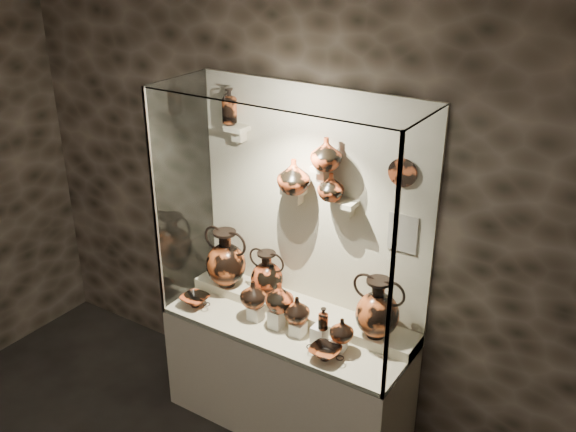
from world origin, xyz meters
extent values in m
cube|color=black|center=(0.00, 2.50, 1.60)|extent=(5.00, 0.02, 3.20)
cube|color=beige|center=(0.00, 2.18, 0.40)|extent=(1.70, 0.60, 0.80)
cube|color=#BDB193|center=(0.00, 2.18, 0.82)|extent=(1.68, 0.58, 0.03)
cube|color=#BDB193|center=(0.00, 2.35, 0.85)|extent=(1.70, 0.25, 0.10)
cube|color=beige|center=(0.00, 2.50, 1.60)|extent=(1.70, 0.03, 1.60)
cube|color=white|center=(0.00, 1.88, 1.60)|extent=(1.70, 0.01, 1.60)
cube|color=white|center=(-0.85, 2.18, 1.60)|extent=(0.01, 0.60, 1.60)
cube|color=white|center=(0.85, 2.18, 1.60)|extent=(0.01, 0.60, 1.60)
cube|color=white|center=(0.00, 2.18, 2.40)|extent=(1.70, 0.60, 0.01)
cube|color=gray|center=(-0.84, 1.89, 1.60)|extent=(0.02, 0.02, 1.60)
cube|color=gray|center=(0.84, 1.89, 1.60)|extent=(0.02, 0.02, 1.60)
cube|color=silver|center=(-0.22, 2.13, 0.88)|extent=(0.09, 0.09, 0.10)
cube|color=silver|center=(-0.05, 2.13, 0.90)|extent=(0.09, 0.09, 0.13)
cube|color=silver|center=(0.12, 2.13, 0.88)|extent=(0.09, 0.09, 0.09)
cube|color=silver|center=(0.28, 2.13, 0.89)|extent=(0.09, 0.09, 0.12)
cube|color=silver|center=(0.42, 2.13, 0.87)|extent=(0.09, 0.09, 0.08)
cube|color=beige|center=(-0.55, 2.42, 2.05)|extent=(0.14, 0.12, 0.04)
cube|color=beige|center=(-0.10, 2.42, 1.70)|extent=(0.14, 0.12, 0.04)
cube|color=beige|center=(0.10, 2.42, 1.90)|extent=(0.10, 0.12, 0.04)
cube|color=beige|center=(0.28, 2.42, 1.70)|extent=(0.14, 0.12, 0.04)
imported|color=#A4471F|center=(-0.24, 2.13, 1.02)|extent=(0.23, 0.23, 0.19)
imported|color=#C44B22|center=(-0.03, 2.15, 1.06)|extent=(0.24, 0.24, 0.20)
imported|color=#A4471F|center=(0.10, 2.15, 1.01)|extent=(0.22, 0.22, 0.18)
imported|color=#A4471F|center=(0.44, 2.13, 0.99)|extent=(0.19, 0.19, 0.16)
imported|color=#C44B22|center=(-0.07, 2.36, 1.83)|extent=(0.22, 0.22, 0.22)
imported|color=#C44B22|center=(0.16, 2.37, 2.02)|extent=(0.24, 0.24, 0.20)
imported|color=#C44B22|center=(0.19, 2.39, 1.81)|extent=(0.21, 0.21, 0.18)
cylinder|color=#B64A23|center=(0.62, 2.47, 1.96)|extent=(0.17, 0.02, 0.17)
cube|color=beige|center=(0.65, 2.47, 1.57)|extent=(0.18, 0.01, 0.25)
camera|label=1|loc=(1.96, -0.86, 3.28)|focal=40.00mm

